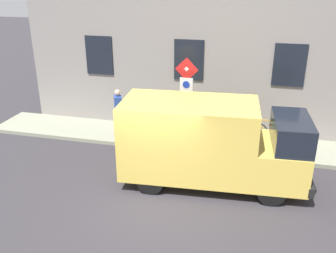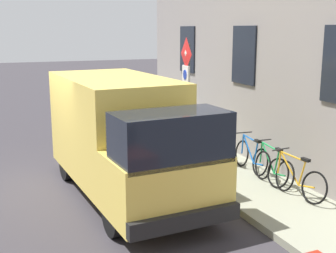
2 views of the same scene
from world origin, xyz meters
name	(u,v)px [view 1 (image 1 of 2)]	position (x,y,z in m)	size (l,w,h in m)	color
ground_plane	(155,195)	(0.00, 0.00, 0.00)	(80.00, 80.00, 0.00)	#333035
sidewalk_slab	(182,139)	(3.79, 0.00, 0.07)	(1.99, 14.93, 0.14)	gray
building_facade	(192,14)	(5.14, 0.00, 4.45)	(0.75, 12.93, 8.90)	gray
sign_post_stacked	(186,91)	(3.01, -0.27, 2.20)	(0.17, 0.56, 3.06)	#474C47
delivery_van	(209,142)	(1.09, -1.35, 1.33)	(2.37, 5.46, 2.50)	#EECC54
bicycle_orange	(267,132)	(4.24, -3.03, 0.51)	(0.46, 1.72, 0.89)	black
bicycle_green	(244,129)	(4.24, -2.21, 0.51)	(0.46, 1.72, 0.89)	black
bicycle_blue	(221,127)	(4.24, -1.38, 0.51)	(0.46, 1.72, 0.89)	black
pedestrian	(118,110)	(3.67, 2.44, 1.07)	(0.47, 0.41, 1.72)	#262B47
litter_bin	(189,134)	(3.15, -0.36, 0.59)	(0.44, 0.44, 0.90)	#2D5133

